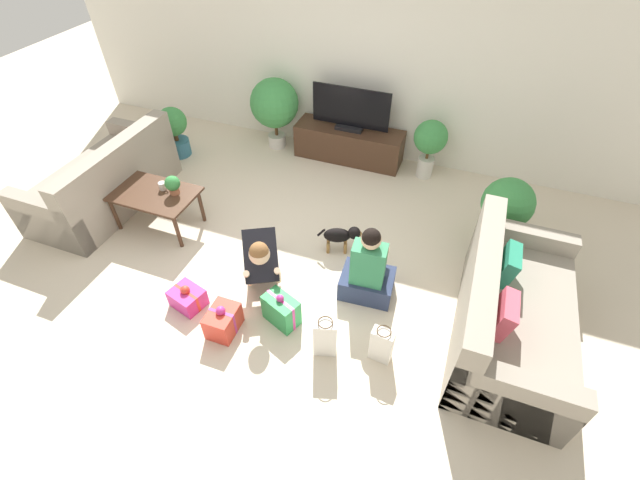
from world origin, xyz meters
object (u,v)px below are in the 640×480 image
person_sitting (368,272)px  potted_plant_back_left (274,105)px  tv_console (349,144)px  tabletop_plant (173,184)px  gift_bag_a (382,345)px  gift_bag_b (325,337)px  tv (351,111)px  potted_plant_corner_left (174,129)px  person_kneeling (262,257)px  potted_plant_back_right (430,141)px  gift_box_b (223,321)px  gift_box_c (281,310)px  potted_plant_corner_right (506,207)px  dog (342,235)px  sofa_left (105,182)px  mug (163,186)px  gift_box_a (188,298)px  sofa_right (508,314)px  coffee_table (154,196)px

person_sitting → potted_plant_back_left: bearing=-52.6°
tv_console → tabletop_plant: (-1.39, -2.11, 0.37)m
gift_bag_a → tabletop_plant: tabletop_plant is taller
gift_bag_a → gift_bag_b: 0.49m
tv → potted_plant_corner_left: size_ratio=1.49×
person_kneeling → gift_bag_a: 1.46m
potted_plant_back_right → gift_box_b: 3.47m
tv_console → potted_plant_corner_left: bearing=-161.8°
tv → person_sitting: (0.95, -2.35, -0.41)m
potted_plant_back_right → gift_box_c: (-0.82, -2.91, -0.38)m
potted_plant_back_right → person_sitting: size_ratio=0.91×
potted_plant_corner_right → person_sitting: size_ratio=0.95×
potted_plant_back_right → dog: 1.92m
sofa_left → person_kneeling: 2.45m
dog → gift_box_b: size_ratio=1.44×
potted_plant_back_right → potted_plant_corner_right: potted_plant_corner_right is taller
potted_plant_back_right → gift_box_b: potted_plant_back_right is taller
gift_bag_b → mug: (-2.35, 1.05, 0.31)m
sofa_left → potted_plant_corner_left: size_ratio=2.56×
potted_plant_back_right → person_sitting: 2.31m
person_sitting → gift_bag_b: bearing=74.5°
potted_plant_corner_left → person_kneeling: (2.25, -1.78, -0.06)m
gift_box_a → tabletop_plant: size_ratio=1.63×
potted_plant_corner_left → tv_console: bearing=18.2°
dog → tv: bearing=-2.6°
tv → potted_plant_back_left: size_ratio=1.05×
gift_bag_a → tabletop_plant: 2.85m
dog → gift_bag_b: size_ratio=1.08×
gift_box_b → person_kneeling: bearing=83.9°
tabletop_plant → sofa_left: bearing=176.7°
mug → tabletop_plant: 0.19m
gift_box_c → dog: bearing=78.6°
tv_console → gift_bag_a: bearing=-67.1°
dog → tabletop_plant: (-1.90, -0.26, 0.37)m
sofa_right → person_kneeling: 2.36m
tv → person_kneeling: size_ratio=1.29×
gift_box_a → sofa_left: bearing=149.9°
gift_bag_b → person_kneeling: bearing=147.0°
coffee_table → potted_plant_back_left: bearing=76.1°
gift_bag_a → mug: bearing=161.8°
potted_plant_corner_left → gift_box_a: (1.69, -2.34, -0.30)m
coffee_table → gift_box_c: bearing=-21.9°
potted_plant_corner_right → person_sitting: (-1.16, -1.23, -0.21)m
sofa_right → gift_box_c: (-1.97, -0.57, -0.16)m
sofa_right → person_kneeling: sofa_right is taller
sofa_left → gift_bag_b: (3.29, -1.09, -0.10)m
gift_box_b → gift_box_c: size_ratio=0.85×
tv_console → gift_bag_b: size_ratio=3.44×
potted_plant_back_left → dog: (1.62, -1.80, -0.43)m
tv → person_kneeling: tv is taller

